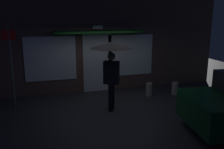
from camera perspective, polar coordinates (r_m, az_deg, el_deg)
The scene contains 6 objects.
ground_plane at distance 7.63m, azimuth 0.36°, elevation -8.48°, with size 18.00×18.00×0.00m, color #2D2D33.
building_facade at distance 9.36m, azimuth -3.75°, elevation 9.62°, with size 9.99×1.00×4.49m.
person_with_umbrella at distance 7.25m, azimuth -0.14°, elevation 4.45°, with size 1.24×1.24×2.12m.
street_sign_post at distance 8.26m, azimuth -22.45°, elevation 2.59°, with size 0.40×0.07×2.55m.
sidewalk_bollard at distance 9.05m, azimuth 8.63°, elevation -3.45°, with size 0.22×0.22×0.48m, color #B2A899.
sidewalk_bollard_2 at distance 9.38m, azimuth 14.44°, elevation -3.17°, with size 0.23×0.23×0.46m, color #B2A899.
Camera 1 is at (-2.00, -6.78, 2.87)m, focal length 39.24 mm.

